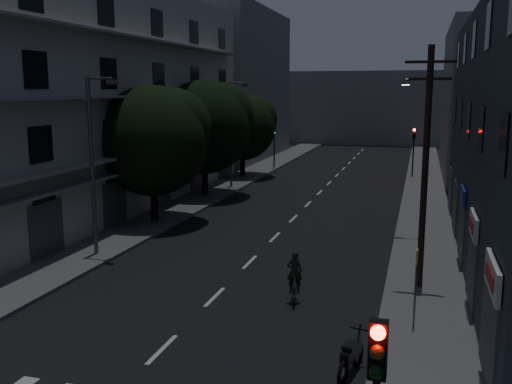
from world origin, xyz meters
The scene contains 20 objects.
ground centered at (0.00, 25.00, 0.00)m, with size 160.00×160.00×0.00m, color black.
sidewalk_left centered at (-7.50, 25.00, 0.07)m, with size 3.00×90.00×0.15m, color #565659.
sidewalk_right centered at (7.50, 25.00, 0.07)m, with size 3.00×90.00×0.15m, color #565659.
lane_markings centered at (0.00, 31.25, 0.01)m, with size 0.15×60.50×0.01m.
building_left centered at (-11.98, 18.00, 6.99)m, with size 7.00×36.00×14.00m.
building_far_left centered at (-12.00, 48.00, 8.00)m, with size 6.00×20.00×16.00m, color slate.
building_far_right centered at (12.00, 42.00, 6.50)m, with size 6.00×20.00×13.00m, color slate.
building_far_end centered at (0.00, 70.00, 5.00)m, with size 24.00×8.00×10.00m, color slate.
tree_near centered at (-7.36, 16.79, 4.96)m, with size 6.23×6.23×7.69m.
tree_mid centered at (-7.54, 25.24, 5.21)m, with size 6.58×6.58×8.10m.
tree_far centered at (-7.72, 34.72, 4.57)m, with size 5.70×5.70×7.05m.
traffic_signal_far_right centered at (6.47, 38.72, 3.10)m, with size 0.28×0.37×4.10m.
traffic_signal_far_left centered at (-6.36, 40.15, 3.10)m, with size 0.28×0.37×4.10m.
street_lamp_left_near centered at (-6.93, 9.90, 4.60)m, with size 1.51×0.25×8.00m.
street_lamp_right centered at (7.27, 17.45, 4.60)m, with size 1.51×0.25×8.00m.
street_lamp_left_far centered at (-6.85, 29.11, 4.60)m, with size 1.51×0.25×8.00m.
utility_pole centered at (7.26, 9.43, 4.87)m, with size 1.80×0.24×9.00m.
bus_stop_sign centered at (7.12, 5.46, 1.89)m, with size 0.06×0.35×2.52m.
motorcycle centered at (5.54, 2.07, 0.48)m, with size 0.68×1.88×1.22m.
cyclist centered at (2.95, 6.78, 0.65)m, with size 0.83×1.60×1.93m.
Camera 1 is at (7.06, -12.36, 7.59)m, focal length 40.00 mm.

